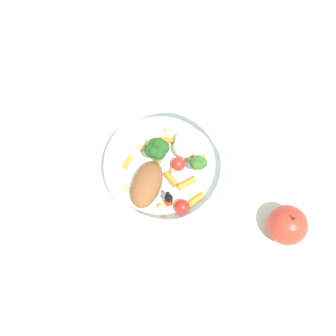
% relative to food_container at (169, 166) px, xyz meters
% --- Properties ---
extents(ground_plane, '(2.40, 2.40, 0.00)m').
position_rel_food_container_xyz_m(ground_plane, '(0.02, -0.01, -0.03)').
color(ground_plane, silver).
extents(food_container, '(0.21, 0.21, 0.07)m').
position_rel_food_container_xyz_m(food_container, '(0.00, 0.00, 0.00)').
color(food_container, white).
rests_on(food_container, ground_plane).
extents(loose_apple, '(0.07, 0.07, 0.08)m').
position_rel_food_container_xyz_m(loose_apple, '(0.18, 0.12, 0.00)').
color(loose_apple, '#BC3828').
rests_on(loose_apple, ground_plane).
extents(folded_napkin, '(0.17, 0.16, 0.01)m').
position_rel_food_container_xyz_m(folded_napkin, '(-0.11, -0.22, -0.03)').
color(folded_napkin, white).
rests_on(folded_napkin, ground_plane).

